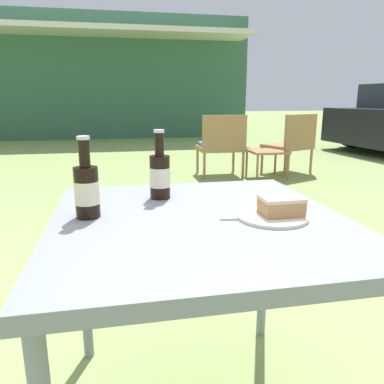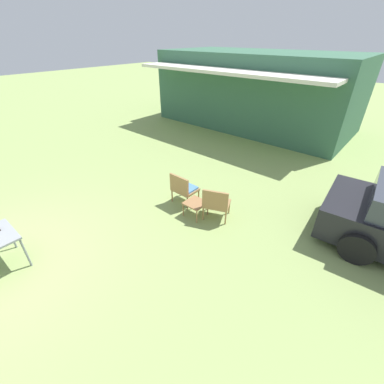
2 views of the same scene
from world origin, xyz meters
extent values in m
plane|color=#8CA35B|center=(0.00, 0.00, 0.00)|extent=(60.00, 60.00, 0.00)
cube|color=#38664C|center=(-0.97, 11.40, 1.59)|extent=(8.65, 4.27, 3.18)
cube|color=silver|center=(-0.97, 8.67, 2.61)|extent=(8.21, 1.20, 0.12)
cylinder|color=black|center=(4.91, 6.49, 0.32)|extent=(0.66, 0.25, 0.65)
cylinder|color=black|center=(5.05, 4.57, 0.32)|extent=(0.66, 0.25, 0.65)
cylinder|color=#9E7547|center=(1.44, 4.22, 0.18)|extent=(0.04, 0.04, 0.35)
cylinder|color=#9E7547|center=(0.90, 4.22, 0.18)|extent=(0.04, 0.04, 0.35)
cylinder|color=#9E7547|center=(1.44, 3.77, 0.18)|extent=(0.04, 0.04, 0.35)
cylinder|color=#9E7547|center=(0.89, 3.77, 0.18)|extent=(0.04, 0.04, 0.35)
cube|color=#9E7547|center=(1.17, 4.00, 0.38)|extent=(0.60, 0.50, 0.06)
cube|color=#9E7547|center=(1.17, 3.77, 0.63)|extent=(0.60, 0.05, 0.43)
cube|color=#4C7FB7|center=(1.17, 4.00, 0.44)|extent=(0.54, 0.43, 0.05)
cylinder|color=#9E7547|center=(2.34, 4.31, 0.18)|extent=(0.04, 0.04, 0.35)
cylinder|color=#9E7547|center=(1.84, 4.10, 0.18)|extent=(0.04, 0.04, 0.35)
cylinder|color=#9E7547|center=(2.51, 3.89, 0.18)|extent=(0.04, 0.04, 0.35)
cylinder|color=#9E7547|center=(2.01, 3.69, 0.18)|extent=(0.04, 0.04, 0.35)
cube|color=#9E7547|center=(2.17, 4.00, 0.38)|extent=(0.74, 0.69, 0.06)
cube|color=#9E7547|center=(2.26, 3.79, 0.63)|extent=(0.57, 0.28, 0.43)
cube|color=#996B42|center=(1.75, 3.71, 0.36)|extent=(0.48, 0.47, 0.03)
cylinder|color=#996B42|center=(1.54, 3.50, 0.17)|extent=(0.03, 0.03, 0.35)
cylinder|color=#996B42|center=(1.97, 3.50, 0.17)|extent=(0.03, 0.03, 0.35)
cylinder|color=#996B42|center=(1.54, 3.92, 0.17)|extent=(0.03, 0.03, 0.35)
cylinder|color=#996B42|center=(1.97, 3.92, 0.17)|extent=(0.03, 0.03, 0.35)
cylinder|color=gray|center=(-0.38, 0.41, 0.34)|extent=(0.04, 0.04, 0.68)
cylinder|color=gray|center=(0.38, 0.41, 0.34)|extent=(0.04, 0.04, 0.68)
camera|label=1|loc=(-0.22, -1.02, 1.05)|focal=35.00mm
camera|label=2|loc=(5.00, -0.22, 3.81)|focal=24.00mm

